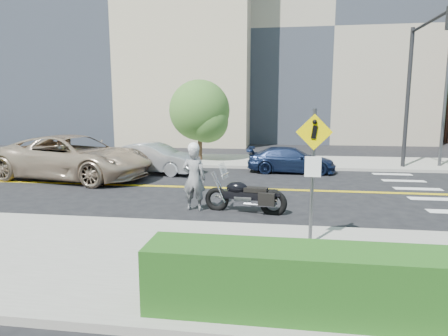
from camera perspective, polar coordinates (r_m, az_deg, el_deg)
ground_plane at (r=15.27m, az=-5.04°, el=-2.91°), size 120.00×120.00×0.00m
sidewalk_near at (r=8.41m, az=-16.92°, el=-12.80°), size 60.00×5.00×0.15m
sidewalk_far at (r=22.52m, az=-0.74°, el=1.17°), size 60.00×5.00×0.15m
building_left at (r=40.04m, az=-12.74°, el=22.30°), size 22.00×14.00×25.00m
building_mid at (r=41.38m, az=15.06°, el=18.24°), size 18.00×14.00×20.00m
lamp_post at (r=22.76m, az=30.75°, el=10.29°), size 0.16×0.16×8.00m
traffic_light at (r=20.76m, az=27.19°, el=12.25°), size 0.28×4.50×7.00m
pedestrian_sign at (r=8.36m, az=13.40°, el=0.62°), size 0.78×0.08×3.00m
motorcyclist at (r=11.64m, az=-4.61°, el=-1.32°), size 0.74×0.49×2.14m
motorcycle at (r=11.42m, az=3.29°, el=-3.10°), size 2.55×1.10×1.50m
suv at (r=18.14m, az=-21.85°, el=1.54°), size 7.61×4.50×1.98m
parked_car_silver at (r=18.71m, az=-10.56°, el=1.47°), size 4.71×2.44×1.48m
parked_car_blue at (r=18.91m, az=10.17°, el=1.22°), size 4.38×1.87×1.26m
tree_far_a at (r=22.08m, az=-3.73°, el=8.74°), size 3.53×3.53×4.82m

